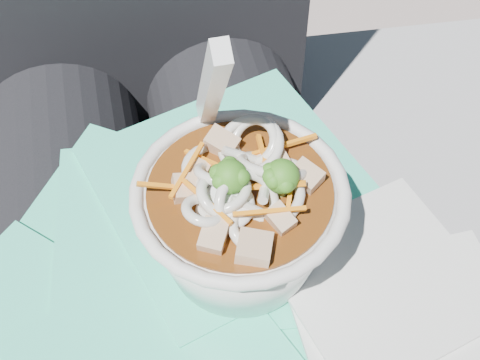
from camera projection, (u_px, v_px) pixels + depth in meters
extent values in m
cube|color=gray|center=(176.00, 310.00, 0.87)|extent=(1.03, 0.57, 0.44)
cylinder|color=black|center=(80.00, 327.00, 0.53)|extent=(0.15, 0.48, 0.15)
cylinder|color=black|center=(275.00, 287.00, 0.56)|extent=(0.15, 0.48, 0.15)
cube|color=#30CBA1|center=(213.00, 269.00, 0.48)|extent=(0.20, 0.21, 0.00)
cube|color=#30CBA1|center=(108.00, 215.00, 0.50)|extent=(0.18, 0.19, 0.00)
cube|color=#30CBA1|center=(171.00, 280.00, 0.47)|extent=(0.14, 0.15, 0.00)
cube|color=#30CBA1|center=(43.00, 333.00, 0.44)|extent=(0.19, 0.19, 0.00)
cube|color=#30CBA1|center=(216.00, 315.00, 0.45)|extent=(0.16, 0.15, 0.00)
cube|color=#30CBA1|center=(186.00, 230.00, 0.48)|extent=(0.21, 0.19, 0.00)
cube|color=#30CBA1|center=(235.00, 188.00, 0.50)|extent=(0.23, 0.24, 0.00)
cube|color=silver|center=(419.00, 345.00, 0.42)|extent=(0.15, 0.15, 0.00)
cube|color=silver|center=(381.00, 279.00, 0.45)|extent=(0.15, 0.15, 0.00)
torus|color=silver|center=(240.00, 192.00, 0.41)|extent=(0.14, 0.14, 0.01)
cylinder|color=#4D260B|center=(240.00, 195.00, 0.41)|extent=(0.11, 0.11, 0.01)
torus|color=beige|center=(274.00, 200.00, 0.40)|extent=(0.05, 0.05, 0.03)
torus|color=beige|center=(220.00, 196.00, 0.39)|extent=(0.03, 0.03, 0.03)
torus|color=beige|center=(249.00, 230.00, 0.39)|extent=(0.04, 0.04, 0.02)
torus|color=beige|center=(247.00, 204.00, 0.39)|extent=(0.05, 0.04, 0.04)
torus|color=beige|center=(205.00, 210.00, 0.39)|extent=(0.04, 0.04, 0.02)
torus|color=beige|center=(217.00, 170.00, 0.42)|extent=(0.05, 0.05, 0.01)
torus|color=beige|center=(254.00, 141.00, 0.42)|extent=(0.04, 0.05, 0.03)
torus|color=beige|center=(218.00, 175.00, 0.40)|extent=(0.03, 0.04, 0.03)
torus|color=beige|center=(224.00, 193.00, 0.40)|extent=(0.05, 0.05, 0.02)
torus|color=beige|center=(273.00, 166.00, 0.41)|extent=(0.06, 0.06, 0.04)
torus|color=beige|center=(221.00, 210.00, 0.40)|extent=(0.04, 0.04, 0.02)
torus|color=beige|center=(250.00, 145.00, 0.42)|extent=(0.06, 0.06, 0.02)
cylinder|color=beige|center=(201.00, 183.00, 0.40)|extent=(0.01, 0.02, 0.02)
cylinder|color=beige|center=(248.00, 207.00, 0.39)|extent=(0.02, 0.01, 0.02)
cylinder|color=beige|center=(266.00, 183.00, 0.40)|extent=(0.02, 0.04, 0.02)
cylinder|color=beige|center=(245.00, 157.00, 0.41)|extent=(0.03, 0.01, 0.02)
cylinder|color=#7CAC53|center=(281.00, 188.00, 0.40)|extent=(0.01, 0.01, 0.01)
sphere|color=#246216|center=(282.00, 176.00, 0.39)|extent=(0.02, 0.02, 0.02)
sphere|color=#246216|center=(285.00, 185.00, 0.39)|extent=(0.01, 0.01, 0.01)
sphere|color=#246216|center=(270.00, 171.00, 0.39)|extent=(0.01, 0.01, 0.01)
sphere|color=#246216|center=(271.00, 177.00, 0.39)|extent=(0.01, 0.01, 0.01)
sphere|color=#246216|center=(274.00, 181.00, 0.39)|extent=(0.01, 0.01, 0.01)
cylinder|color=#7CAC53|center=(230.00, 189.00, 0.40)|extent=(0.01, 0.01, 0.01)
sphere|color=#246216|center=(230.00, 177.00, 0.39)|extent=(0.02, 0.02, 0.02)
sphere|color=#246216|center=(230.00, 165.00, 0.39)|extent=(0.01, 0.01, 0.01)
sphere|color=#246216|center=(221.00, 181.00, 0.39)|extent=(0.01, 0.01, 0.01)
sphere|color=#246216|center=(218.00, 173.00, 0.39)|extent=(0.01, 0.01, 0.01)
sphere|color=#246216|center=(241.00, 177.00, 0.39)|extent=(0.01, 0.01, 0.01)
cube|color=orange|center=(290.00, 196.00, 0.39)|extent=(0.02, 0.04, 0.01)
cube|color=orange|center=(175.00, 187.00, 0.40)|extent=(0.05, 0.01, 0.02)
cube|color=orange|center=(271.00, 186.00, 0.40)|extent=(0.04, 0.02, 0.01)
cube|color=orange|center=(207.00, 202.00, 0.39)|extent=(0.02, 0.04, 0.00)
cube|color=orange|center=(187.00, 170.00, 0.40)|extent=(0.03, 0.04, 0.00)
cube|color=orange|center=(263.00, 154.00, 0.42)|extent=(0.01, 0.03, 0.01)
cube|color=orange|center=(270.00, 211.00, 0.38)|extent=(0.04, 0.01, 0.01)
cube|color=orange|center=(208.00, 161.00, 0.41)|extent=(0.03, 0.03, 0.01)
cube|color=orange|center=(228.00, 213.00, 0.39)|extent=(0.02, 0.04, 0.01)
cube|color=orange|center=(282.00, 146.00, 0.42)|extent=(0.05, 0.01, 0.01)
cube|color=tan|center=(306.00, 176.00, 0.41)|extent=(0.02, 0.02, 0.02)
cube|color=tan|center=(275.00, 164.00, 0.42)|extent=(0.02, 0.02, 0.01)
cube|color=tan|center=(221.00, 143.00, 0.42)|extent=(0.02, 0.03, 0.02)
cube|color=tan|center=(196.00, 173.00, 0.41)|extent=(0.02, 0.02, 0.01)
cube|color=tan|center=(186.00, 188.00, 0.40)|extent=(0.02, 0.02, 0.01)
cube|color=tan|center=(214.00, 236.00, 0.38)|extent=(0.02, 0.03, 0.02)
cube|color=tan|center=(254.00, 249.00, 0.38)|extent=(0.03, 0.03, 0.01)
cube|color=tan|center=(280.00, 219.00, 0.39)|extent=(0.02, 0.02, 0.02)
ellipsoid|color=white|center=(229.00, 202.00, 0.40)|extent=(0.03, 0.04, 0.01)
cube|color=white|center=(212.00, 88.00, 0.38)|extent=(0.01, 0.08, 0.12)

